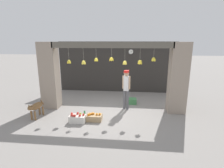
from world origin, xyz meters
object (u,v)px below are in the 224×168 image
at_px(wall_clock, 131,52).
at_px(dog, 36,107).
at_px(fruit_crate_oranges, 94,117).
at_px(fruit_crate_apples, 77,118).
at_px(water_bottle, 85,114).
at_px(produce_box_green, 132,101).
at_px(shopkeeper, 126,87).

bearing_deg(wall_clock, dog, -132.53).
bearing_deg(fruit_crate_oranges, fruit_crate_apples, -158.34).
relative_size(dog, water_bottle, 4.10).
bearing_deg(produce_box_green, fruit_crate_oranges, -126.09).
distance_m(dog, produce_box_green, 4.17).
relative_size(fruit_crate_apples, wall_clock, 2.19).
distance_m(dog, wall_clock, 5.63).
distance_m(shopkeeper, fruit_crate_oranges, 1.91).
relative_size(shopkeeper, fruit_crate_apples, 2.92).
xyz_separation_m(dog, produce_box_green, (3.68, 1.94, -0.31)).
bearing_deg(dog, fruit_crate_apples, 89.44).
relative_size(shopkeeper, wall_clock, 6.39).
bearing_deg(wall_clock, produce_box_green, -87.38).
height_order(shopkeeper, water_bottle, shopkeeper).
bearing_deg(fruit_crate_oranges, produce_box_green, 53.91).
bearing_deg(wall_clock, fruit_crate_oranges, -108.72).
distance_m(fruit_crate_oranges, water_bottle, 0.57).
distance_m(dog, shopkeeper, 3.67).
distance_m(produce_box_green, wall_clock, 2.95).
bearing_deg(fruit_crate_apples, fruit_crate_oranges, 21.66).
bearing_deg(fruit_crate_oranges, shopkeeper, 47.11).
xyz_separation_m(dog, fruit_crate_apples, (1.68, -0.24, -0.29)).
relative_size(fruit_crate_apples, produce_box_green, 1.36).
relative_size(dog, wall_clock, 3.48).
xyz_separation_m(shopkeeper, fruit_crate_oranges, (-1.15, -1.24, -0.90)).
height_order(fruit_crate_apples, water_bottle, fruit_crate_apples).
xyz_separation_m(fruit_crate_oranges, fruit_crate_apples, (-0.58, -0.23, 0.03)).
bearing_deg(water_bottle, fruit_crate_oranges, -35.51).
xyz_separation_m(shopkeeper, produce_box_green, (0.27, 0.71, -0.89)).
bearing_deg(produce_box_green, fruit_crate_apples, -132.59).
relative_size(shopkeeper, produce_box_green, 3.99).
xyz_separation_m(shopkeeper, wall_clock, (0.18, 2.68, 1.30)).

